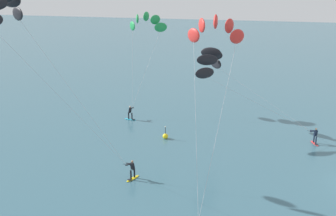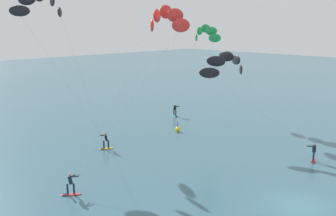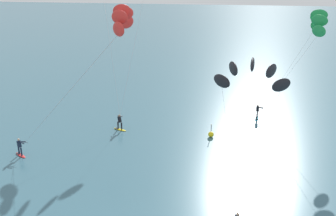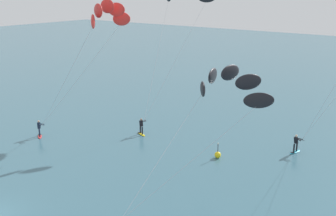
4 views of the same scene
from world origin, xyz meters
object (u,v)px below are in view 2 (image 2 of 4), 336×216
kitesurfer_far_out (204,37)px  marker_buoy (178,129)px  kitesurfer_mid_water (42,9)px  kitesurfer_downwind (162,26)px  kitesurfer_nearshore (228,66)px

kitesurfer_far_out → marker_buoy: size_ratio=8.62×
kitesurfer_mid_water → kitesurfer_far_out: (20.02, -5.30, -3.19)m
kitesurfer_downwind → kitesurfer_mid_water: bearing=99.8°
kitesurfer_far_out → marker_buoy: kitesurfer_far_out is taller
kitesurfer_far_out → marker_buoy: bearing=-154.7°
marker_buoy → kitesurfer_far_out: bearing=25.3°
kitesurfer_mid_water → kitesurfer_downwind: bearing=-80.2°
marker_buoy → kitesurfer_mid_water: bearing=136.4°
kitesurfer_nearshore → kitesurfer_mid_water: kitesurfer_mid_water is taller
kitesurfer_downwind → kitesurfer_far_out: bearing=30.2°
marker_buoy → kitesurfer_nearshore: bearing=-55.3°
kitesurfer_nearshore → marker_buoy: kitesurfer_nearshore is taller
kitesurfer_nearshore → marker_buoy: size_ratio=9.04×
kitesurfer_downwind → marker_buoy: (7.68, 5.55, -11.42)m
kitesurfer_mid_water → kitesurfer_far_out: size_ratio=1.28×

